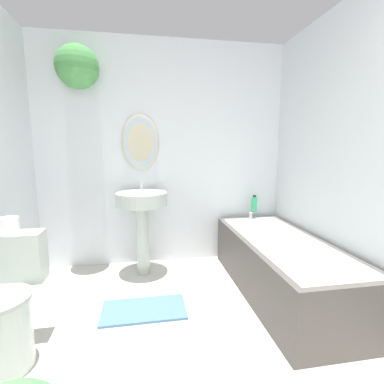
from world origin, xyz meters
name	(u,v)px	position (x,y,z in m)	size (l,w,h in m)	color
wall_back	(153,143)	(-0.12, 2.87, 1.32)	(2.75, 0.40, 2.40)	silver
wall_right	(384,159)	(1.35, 1.43, 1.20)	(0.06, 2.98, 2.40)	silver
toilet	(3,311)	(-1.07, 1.50, 0.32)	(0.38, 0.52, 0.74)	#B2BCB2
pedestal_sink	(142,210)	(-0.25, 2.57, 0.67)	(0.50, 0.50, 0.94)	#B2BCB2
bathtub	(281,265)	(0.95, 1.97, 0.25)	(0.70, 1.69, 0.56)	#4C4742
shampoo_bottle	(254,204)	(1.00, 2.75, 0.65)	(0.07, 0.07, 0.19)	#38B275
bath_mat	(144,310)	(-0.25, 1.88, 0.01)	(0.65, 0.35, 0.02)	#4C7093
toilet_paper_roll	(9,225)	(-1.07, 1.68, 0.79)	(0.11, 0.11, 0.10)	white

